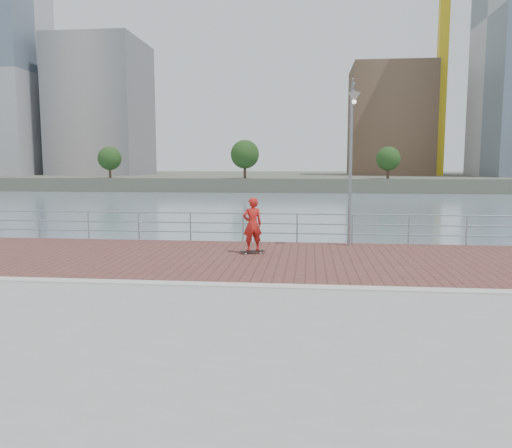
# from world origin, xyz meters

# --- Properties ---
(water) EXTENTS (400.00, 400.00, 0.00)m
(water) POSITION_xyz_m (0.00, 0.00, -2.00)
(water) COLOR slate
(water) RESTS_ON ground
(seawall) EXTENTS (40.00, 24.00, 2.00)m
(seawall) POSITION_xyz_m (0.00, -5.00, -1.00)
(seawall) COLOR gray
(seawall) RESTS_ON ground
(brick_lane) EXTENTS (40.00, 6.80, 0.02)m
(brick_lane) POSITION_xyz_m (0.00, 3.60, 0.01)
(brick_lane) COLOR brown
(brick_lane) RESTS_ON seawall
(curb) EXTENTS (40.00, 0.40, 0.06)m
(curb) POSITION_xyz_m (0.00, 0.00, 0.03)
(curb) COLOR #B7B5AD
(curb) RESTS_ON seawall
(far_shore) EXTENTS (320.00, 95.00, 2.50)m
(far_shore) POSITION_xyz_m (0.00, 122.50, -0.75)
(far_shore) COLOR #4C5142
(far_shore) RESTS_ON ground
(guardrail) EXTENTS (39.06, 0.06, 1.13)m
(guardrail) POSITION_xyz_m (0.00, 7.00, 0.69)
(guardrail) COLOR #8C9EA8
(guardrail) RESTS_ON brick_lane
(street_lamp) EXTENTS (0.41, 1.19, 5.62)m
(street_lamp) POSITION_xyz_m (2.92, 6.09, 4.00)
(street_lamp) COLOR gray
(street_lamp) RESTS_ON brick_lane
(skateboard) EXTENTS (0.80, 0.48, 0.09)m
(skateboard) POSITION_xyz_m (-0.38, 4.45, 0.09)
(skateboard) COLOR black
(skateboard) RESTS_ON brick_lane
(skateboarder) EXTENTS (0.76, 0.63, 1.77)m
(skateboarder) POSITION_xyz_m (-0.38, 4.45, 0.99)
(skateboarder) COLOR red
(skateboarder) RESTS_ON skateboard
(tower_crane) EXTENTS (47.00, 2.00, 50.70)m
(tower_crane) POSITION_xyz_m (27.36, 104.00, 33.50)
(tower_crane) COLOR gold
(tower_crane) RESTS_ON far_shore
(skyline) EXTENTS (233.00, 41.00, 64.39)m
(skyline) POSITION_xyz_m (29.02, 104.16, 24.34)
(skyline) COLOR #ADA38E
(skyline) RESTS_ON far_shore
(shoreline_trees) EXTENTS (110.10, 5.14, 6.85)m
(shoreline_trees) POSITION_xyz_m (-8.52, 77.00, 4.53)
(shoreline_trees) COLOR #473323
(shoreline_trees) RESTS_ON far_shore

